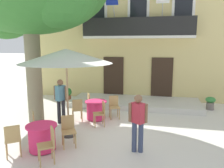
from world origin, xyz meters
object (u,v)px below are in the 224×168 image
at_px(cafe_chair_middle_0, 101,112).
at_px(pedestrian_near_entrance, 61,99).
at_px(cafe_table_near_tree, 42,137).
at_px(cafe_chair_near_tree_0, 13,138).
at_px(cafe_chair_near_tree_3, 37,124).
at_px(cafe_chair_middle_3, 77,108).
at_px(ground_planter_right, 210,102).
at_px(ground_planter_left, 68,94).
at_px(cafe_umbrella, 66,56).
at_px(cafe_chair_middle_2, 91,102).
at_px(cafe_chair_near_tree_1, 49,143).
at_px(cafe_chair_middle_1, 114,105).
at_px(pedestrian_mid_plaza, 138,120).
at_px(cafe_chair_near_tree_2, 68,129).
at_px(cafe_table_middle, 96,110).

xyz_separation_m(cafe_chair_middle_0, pedestrian_near_entrance, (-1.53, -0.07, 0.43)).
height_order(cafe_table_near_tree, cafe_chair_near_tree_0, cafe_chair_near_tree_0).
bearing_deg(cafe_chair_near_tree_3, cafe_chair_middle_3, 73.00).
relative_size(cafe_chair_near_tree_3, ground_planter_right, 1.52).
height_order(cafe_chair_middle_3, ground_planter_left, cafe_chair_middle_3).
bearing_deg(cafe_umbrella, cafe_chair_middle_0, 54.69).
height_order(cafe_chair_middle_2, cafe_umbrella, cafe_umbrella).
distance_m(cafe_chair_middle_3, ground_planter_left, 3.35).
distance_m(cafe_chair_near_tree_1, cafe_umbrella, 2.68).
bearing_deg(pedestrian_near_entrance, ground_planter_right, 27.97).
bearing_deg(cafe_chair_middle_1, cafe_chair_near_tree_3, -125.47).
bearing_deg(cafe_table_near_tree, cafe_chair_near_tree_3, 129.00).
bearing_deg(cafe_umbrella, pedestrian_mid_plaza, -15.23).
bearing_deg(cafe_umbrella, cafe_chair_middle_1, 62.79).
xyz_separation_m(cafe_chair_near_tree_0, ground_planter_right, (6.09, 5.83, -0.19)).
distance_m(cafe_chair_near_tree_3, pedestrian_mid_plaza, 3.15).
bearing_deg(ground_planter_right, pedestrian_near_entrance, -152.03).
height_order(cafe_chair_near_tree_3, pedestrian_near_entrance, pedestrian_near_entrance).
xyz_separation_m(cafe_chair_middle_2, cafe_chair_middle_3, (-0.24, -1.04, 0.00)).
xyz_separation_m(cafe_chair_near_tree_2, cafe_chair_middle_1, (0.81, 2.81, 0.00)).
height_order(cafe_chair_near_tree_0, cafe_chair_middle_2, same).
bearing_deg(cafe_umbrella, pedestrian_near_entrance, 124.79).
bearing_deg(ground_planter_left, cafe_chair_middle_3, -61.28).
distance_m(cafe_umbrella, pedestrian_mid_plaza, 2.93).
relative_size(cafe_chair_middle_2, ground_planter_right, 1.52).
bearing_deg(cafe_chair_middle_1, cafe_chair_near_tree_1, -103.55).
bearing_deg(cafe_chair_middle_0, cafe_table_middle, 120.02).
xyz_separation_m(cafe_chair_middle_0, ground_planter_right, (4.40, 3.08, -0.19)).
bearing_deg(cafe_chair_middle_3, cafe_table_middle, 32.01).
height_order(cafe_chair_middle_0, pedestrian_mid_plaza, pedestrian_mid_plaza).
height_order(cafe_table_near_tree, pedestrian_near_entrance, pedestrian_near_entrance).
xyz_separation_m(cafe_chair_near_tree_3, pedestrian_near_entrance, (0.07, 1.59, 0.43)).
height_order(cafe_chair_middle_1, cafe_chair_middle_2, same).
distance_m(cafe_table_near_tree, cafe_chair_middle_2, 3.56).
xyz_separation_m(cafe_chair_middle_1, ground_planter_left, (-2.92, 2.19, -0.14)).
height_order(cafe_chair_middle_3, pedestrian_mid_plaza, pedestrian_mid_plaza).
relative_size(cafe_chair_near_tree_3, cafe_chair_middle_3, 1.00).
distance_m(cafe_table_middle, pedestrian_near_entrance, 1.48).
bearing_deg(pedestrian_mid_plaza, cafe_chair_near_tree_0, -162.76).
bearing_deg(cafe_chair_middle_1, ground_planter_right, 26.86).
bearing_deg(cafe_chair_near_tree_2, ground_planter_right, 44.81).
height_order(cafe_chair_near_tree_1, ground_planter_left, cafe_chair_near_tree_1).
xyz_separation_m(cafe_chair_near_tree_1, cafe_chair_middle_2, (-0.16, 4.10, 0.00)).
distance_m(cafe_table_near_tree, cafe_chair_near_tree_2, 0.77).
bearing_deg(cafe_table_near_tree, pedestrian_near_entrance, 100.55).
bearing_deg(ground_planter_left, cafe_chair_near_tree_0, -81.03).
bearing_deg(cafe_umbrella, cafe_chair_near_tree_2, -67.35).
relative_size(cafe_chair_middle_0, cafe_chair_middle_3, 1.00).
relative_size(cafe_chair_near_tree_2, cafe_chair_middle_1, 1.00).
relative_size(cafe_chair_middle_1, cafe_umbrella, 0.31).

